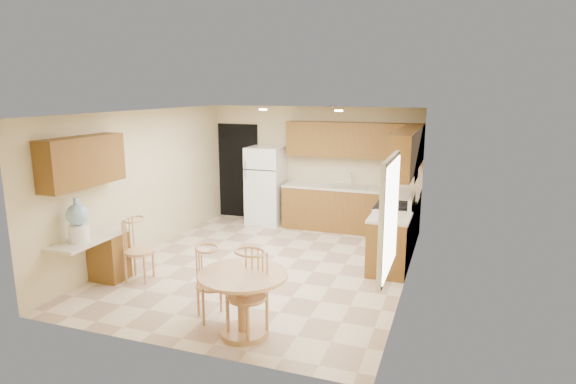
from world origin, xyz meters
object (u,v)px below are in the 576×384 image
(dining_table, at_px, (243,295))
(chair_desk, at_px, (134,245))
(refrigerator, at_px, (266,186))
(water_crock, at_px, (78,222))
(chair_table_a, at_px, (208,278))
(stove, at_px, (394,230))
(chair_table_b, at_px, (243,289))

(dining_table, distance_m, chair_desk, 2.37)
(refrigerator, bearing_deg, water_crock, -103.80)
(chair_table_a, distance_m, water_crock, 2.15)
(chair_table_a, xyz_separation_m, water_crock, (-2.09, 0.16, 0.48))
(chair_desk, bearing_deg, stove, 114.35)
(dining_table, distance_m, chair_table_b, 0.16)
(water_crock, bearing_deg, stove, 37.90)
(chair_table_a, distance_m, chair_desk, 1.80)
(refrigerator, height_order, stove, refrigerator)
(dining_table, distance_m, chair_table_a, 0.58)
(chair_table_b, xyz_separation_m, chair_desk, (-2.24, 1.01, -0.04))
(chair_table_a, bearing_deg, dining_table, 31.71)
(stove, distance_m, water_crock, 5.01)
(refrigerator, height_order, chair_desk, refrigerator)
(refrigerator, distance_m, water_crock, 4.41)
(stove, height_order, chair_table_a, stove)
(refrigerator, bearing_deg, chair_desk, -99.23)
(chair_table_a, xyz_separation_m, chair_desk, (-1.64, 0.75, 0.01))
(dining_table, height_order, chair_table_a, chair_table_a)
(refrigerator, relative_size, stove, 1.52)
(refrigerator, height_order, water_crock, refrigerator)
(chair_table_a, height_order, chair_desk, chair_desk)
(chair_desk, bearing_deg, water_crock, -48.64)
(chair_table_a, bearing_deg, refrigerator, 151.20)
(stove, bearing_deg, chair_table_b, -109.56)
(refrigerator, distance_m, stove, 3.14)
(water_crock, bearing_deg, chair_table_b, -8.91)
(chair_table_a, bearing_deg, chair_table_b, 24.48)
(stove, xyz_separation_m, chair_table_a, (-1.84, -3.22, 0.10))
(dining_table, xyz_separation_m, chair_desk, (-2.19, 0.91, 0.08))
(stove, relative_size, water_crock, 1.76)
(refrigerator, height_order, chair_table_b, refrigerator)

